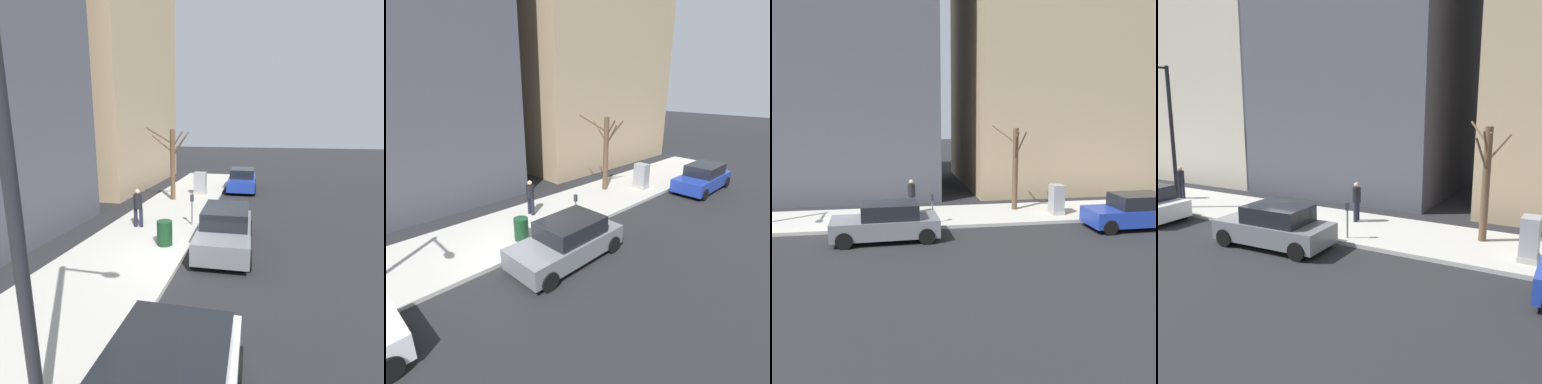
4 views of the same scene
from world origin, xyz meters
The scene contains 9 objects.
ground_plane centered at (0.00, 0.00, 0.00)m, with size 120.00×120.00×0.00m, color #232326.
sidewalk centered at (2.00, 0.00, 0.07)m, with size 4.00×36.00×0.15m, color #B2AFA8.
parked_car_blue centered at (-1.19, -11.76, 0.74)m, with size 1.98×4.23×1.52m.
parked_car_grey centered at (-1.24, -1.02, 0.74)m, with size 2.04×4.26×1.52m.
parking_meter centered at (0.45, -3.01, 0.98)m, with size 0.14×0.10×1.35m.
utility_box centered at (1.30, -9.13, 0.85)m, with size 0.83×0.61×1.43m.
bare_tree centered at (2.61, -7.39, 2.38)m, with size 2.35×1.46×4.23m.
trash_bin centered at (0.90, -0.51, 0.60)m, with size 0.56×0.56×0.90m, color #14381E.
pedestrian_near_meter centered at (2.62, -2.20, 1.09)m, with size 0.40×0.36×1.66m.
Camera 2 is at (-8.18, 5.19, 5.92)m, focal length 28.00 mm.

